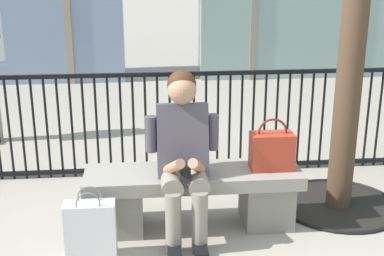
% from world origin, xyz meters
% --- Properties ---
extents(ground_plane, '(60.00, 60.00, 0.00)m').
position_xyz_m(ground_plane, '(0.00, 0.00, 0.00)').
color(ground_plane, '#A8A091').
extents(stone_bench, '(1.60, 0.44, 0.45)m').
position_xyz_m(stone_bench, '(0.00, 0.00, 0.27)').
color(stone_bench, gray).
rests_on(stone_bench, ground).
extents(seated_person_with_phone, '(0.52, 0.66, 1.21)m').
position_xyz_m(seated_person_with_phone, '(-0.08, -0.13, 0.65)').
color(seated_person_with_phone, gray).
rests_on(seated_person_with_phone, ground).
extents(handbag_on_bench, '(0.31, 0.17, 0.39)m').
position_xyz_m(handbag_on_bench, '(0.58, -0.01, 0.59)').
color(handbag_on_bench, '#B23823').
rests_on(handbag_on_bench, stone_bench).
extents(shopping_bag, '(0.34, 0.14, 0.51)m').
position_xyz_m(shopping_bag, '(-0.73, -0.38, 0.21)').
color(shopping_bag, white).
rests_on(shopping_bag, ground).
extents(plaza_railing, '(8.24, 0.04, 0.97)m').
position_xyz_m(plaza_railing, '(0.00, 1.05, 0.49)').
color(plaza_railing, black).
rests_on(plaza_railing, ground).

